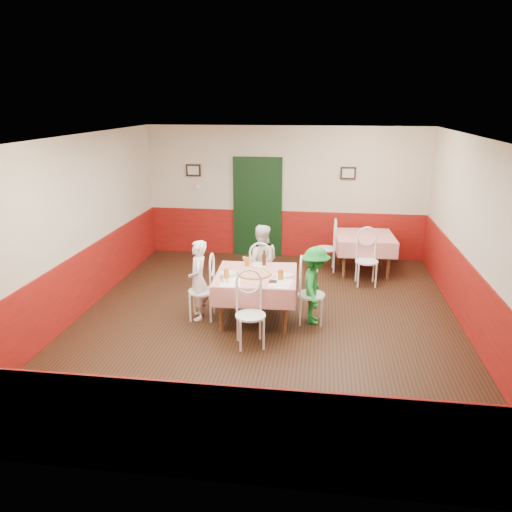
# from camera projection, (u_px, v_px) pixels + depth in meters

# --- Properties ---
(floor) EXTENTS (7.00, 7.00, 0.00)m
(floor) POSITION_uv_depth(u_px,v_px,m) (267.00, 320.00, 7.81)
(floor) COLOR black
(floor) RESTS_ON ground
(ceiling) EXTENTS (7.00, 7.00, 0.00)m
(ceiling) POSITION_uv_depth(u_px,v_px,m) (268.00, 137.00, 6.97)
(ceiling) COLOR white
(ceiling) RESTS_ON back_wall
(back_wall) EXTENTS (6.00, 0.10, 2.80)m
(back_wall) POSITION_uv_depth(u_px,v_px,m) (285.00, 193.00, 10.70)
(back_wall) COLOR beige
(back_wall) RESTS_ON ground
(front_wall) EXTENTS (6.00, 0.10, 2.80)m
(front_wall) POSITION_uv_depth(u_px,v_px,m) (219.00, 343.00, 4.08)
(front_wall) COLOR beige
(front_wall) RESTS_ON ground
(left_wall) EXTENTS (0.10, 7.00, 2.80)m
(left_wall) POSITION_uv_depth(u_px,v_px,m) (76.00, 228.00, 7.77)
(left_wall) COLOR beige
(left_wall) RESTS_ON ground
(right_wall) EXTENTS (0.10, 7.00, 2.80)m
(right_wall) POSITION_uv_depth(u_px,v_px,m) (479.00, 241.00, 7.01)
(right_wall) COLOR beige
(right_wall) RESTS_ON ground
(wainscot_back) EXTENTS (6.00, 0.03, 1.00)m
(wainscot_back) POSITION_uv_depth(u_px,v_px,m) (285.00, 233.00, 10.95)
(wainscot_back) COLOR maroon
(wainscot_back) RESTS_ON ground
(wainscot_front) EXTENTS (6.00, 0.03, 1.00)m
(wainscot_front) POSITION_uv_depth(u_px,v_px,m) (222.00, 435.00, 4.36)
(wainscot_front) COLOR maroon
(wainscot_front) RESTS_ON ground
(wainscot_left) EXTENTS (0.03, 7.00, 1.00)m
(wainscot_left) POSITION_uv_depth(u_px,v_px,m) (83.00, 282.00, 8.04)
(wainscot_left) COLOR maroon
(wainscot_left) RESTS_ON ground
(wainscot_right) EXTENTS (0.03, 7.00, 1.00)m
(wainscot_right) POSITION_uv_depth(u_px,v_px,m) (470.00, 301.00, 7.28)
(wainscot_right) COLOR maroon
(wainscot_right) RESTS_ON ground
(door) EXTENTS (0.96, 0.06, 2.10)m
(door) POSITION_uv_depth(u_px,v_px,m) (257.00, 208.00, 10.83)
(door) COLOR black
(door) RESTS_ON ground
(picture_left) EXTENTS (0.32, 0.03, 0.26)m
(picture_left) POSITION_uv_depth(u_px,v_px,m) (193.00, 170.00, 10.77)
(picture_left) COLOR black
(picture_left) RESTS_ON back_wall
(picture_right) EXTENTS (0.32, 0.03, 0.26)m
(picture_right) POSITION_uv_depth(u_px,v_px,m) (348.00, 173.00, 10.35)
(picture_right) COLOR black
(picture_right) RESTS_ON back_wall
(thermostat) EXTENTS (0.10, 0.03, 0.10)m
(thermostat) POSITION_uv_depth(u_px,v_px,m) (198.00, 186.00, 10.87)
(thermostat) COLOR white
(thermostat) RESTS_ON back_wall
(main_table) EXTENTS (1.27, 1.27, 0.77)m
(main_table) POSITION_uv_depth(u_px,v_px,m) (256.00, 298.00, 7.72)
(main_table) COLOR red
(main_table) RESTS_ON ground
(second_table) EXTENTS (1.18, 1.18, 0.77)m
(second_table) POSITION_uv_depth(u_px,v_px,m) (364.00, 254.00, 9.93)
(second_table) COLOR red
(second_table) RESTS_ON ground
(chair_left) EXTENTS (0.44, 0.44, 0.90)m
(chair_left) POSITION_uv_depth(u_px,v_px,m) (202.00, 291.00, 7.77)
(chair_left) COLOR white
(chair_left) RESTS_ON ground
(chair_right) EXTENTS (0.43, 0.43, 0.90)m
(chair_right) POSITION_uv_depth(u_px,v_px,m) (311.00, 295.00, 7.63)
(chair_right) COLOR white
(chair_right) RESTS_ON ground
(chair_far) EXTENTS (0.46, 0.46, 0.90)m
(chair_far) POSITION_uv_depth(u_px,v_px,m) (260.00, 275.00, 8.51)
(chair_far) COLOR white
(chair_far) RESTS_ON ground
(chair_near) EXTENTS (0.52, 0.52, 0.90)m
(chair_near) POSITION_uv_depth(u_px,v_px,m) (250.00, 316.00, 6.89)
(chair_near) COLOR white
(chair_near) RESTS_ON ground
(chair_second_a) EXTENTS (0.44, 0.44, 0.90)m
(chair_second_a) POSITION_uv_depth(u_px,v_px,m) (326.00, 249.00, 10.01)
(chair_second_a) COLOR white
(chair_second_a) RESTS_ON ground
(chair_second_b) EXTENTS (0.44, 0.44, 0.90)m
(chair_second_b) POSITION_uv_depth(u_px,v_px,m) (367.00, 262.00, 9.20)
(chair_second_b) COLOR white
(chair_second_b) RESTS_ON ground
(pizza) EXTENTS (0.52, 0.52, 0.03)m
(pizza) POSITION_uv_depth(u_px,v_px,m) (254.00, 274.00, 7.59)
(pizza) COLOR #B74723
(pizza) RESTS_ON main_table
(plate_left) EXTENTS (0.26, 0.26, 0.01)m
(plate_left) POSITION_uv_depth(u_px,v_px,m) (229.00, 273.00, 7.63)
(plate_left) COLOR white
(plate_left) RESTS_ON main_table
(plate_right) EXTENTS (0.26, 0.26, 0.01)m
(plate_right) POSITION_uv_depth(u_px,v_px,m) (285.00, 275.00, 7.54)
(plate_right) COLOR white
(plate_right) RESTS_ON main_table
(plate_far) EXTENTS (0.26, 0.26, 0.01)m
(plate_far) POSITION_uv_depth(u_px,v_px,m) (260.00, 265.00, 7.99)
(plate_far) COLOR white
(plate_far) RESTS_ON main_table
(glass_a) EXTENTS (0.08, 0.08, 0.15)m
(glass_a) POSITION_uv_depth(u_px,v_px,m) (226.00, 274.00, 7.41)
(glass_a) COLOR #BF7219
(glass_a) RESTS_ON main_table
(glass_b) EXTENTS (0.09, 0.09, 0.15)m
(glass_b) POSITION_uv_depth(u_px,v_px,m) (281.00, 275.00, 7.35)
(glass_b) COLOR #BF7219
(glass_b) RESTS_ON main_table
(glass_c) EXTENTS (0.08, 0.08, 0.14)m
(glass_c) POSITION_uv_depth(u_px,v_px,m) (247.00, 262.00, 7.96)
(glass_c) COLOR #BF7219
(glass_c) RESTS_ON main_table
(beer_bottle) EXTENTS (0.07, 0.07, 0.23)m
(beer_bottle) POSITION_uv_depth(u_px,v_px,m) (264.00, 259.00, 7.94)
(beer_bottle) COLOR #381C0A
(beer_bottle) RESTS_ON main_table
(shaker_a) EXTENTS (0.04, 0.04, 0.09)m
(shaker_a) POSITION_uv_depth(u_px,v_px,m) (223.00, 280.00, 7.23)
(shaker_a) COLOR silver
(shaker_a) RESTS_ON main_table
(shaker_b) EXTENTS (0.04, 0.04, 0.09)m
(shaker_b) POSITION_uv_depth(u_px,v_px,m) (227.00, 280.00, 7.21)
(shaker_b) COLOR silver
(shaker_b) RESTS_ON main_table
(shaker_c) EXTENTS (0.04, 0.04, 0.09)m
(shaker_c) POSITION_uv_depth(u_px,v_px,m) (222.00, 279.00, 7.29)
(shaker_c) COLOR #B23319
(shaker_c) RESTS_ON main_table
(menu_left) EXTENTS (0.37, 0.45, 0.00)m
(menu_left) POSITION_uv_depth(u_px,v_px,m) (230.00, 282.00, 7.27)
(menu_left) COLOR white
(menu_left) RESTS_ON main_table
(menu_right) EXTENTS (0.36, 0.44, 0.00)m
(menu_right) POSITION_uv_depth(u_px,v_px,m) (281.00, 283.00, 7.22)
(menu_right) COLOR white
(menu_right) RESTS_ON main_table
(wallet) EXTENTS (0.11, 0.09, 0.02)m
(wallet) POSITION_uv_depth(u_px,v_px,m) (273.00, 281.00, 7.27)
(wallet) COLOR black
(wallet) RESTS_ON main_table
(diner_left) EXTENTS (0.39, 0.52, 1.26)m
(diner_left) POSITION_uv_depth(u_px,v_px,m) (198.00, 280.00, 7.72)
(diner_left) COLOR gray
(diner_left) RESTS_ON ground
(diner_far) EXTENTS (0.70, 0.57, 1.31)m
(diner_far) POSITION_uv_depth(u_px,v_px,m) (261.00, 262.00, 8.50)
(diner_far) COLOR gray
(diner_far) RESTS_ON ground
(diner_right) EXTENTS (0.45, 0.78, 1.21)m
(diner_right) POSITION_uv_depth(u_px,v_px,m) (315.00, 286.00, 7.58)
(diner_right) COLOR gray
(diner_right) RESTS_ON ground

